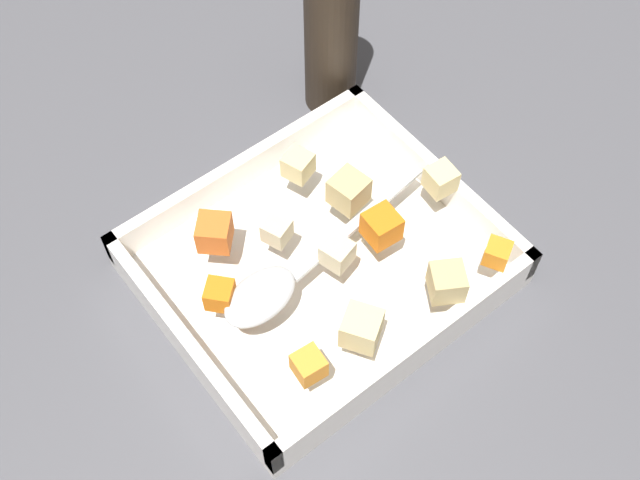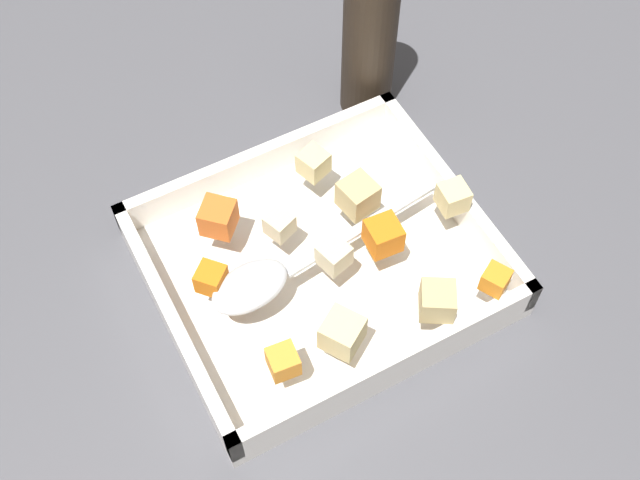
% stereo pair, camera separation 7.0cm
% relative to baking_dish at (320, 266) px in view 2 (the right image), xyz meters
% --- Properties ---
extents(ground_plane, '(4.00, 4.00, 0.00)m').
position_rel_baking_dish_xyz_m(ground_plane, '(0.02, 0.01, -0.02)').
color(ground_plane, '#4C4C51').
extents(baking_dish, '(0.32, 0.27, 0.05)m').
position_rel_baking_dish_xyz_m(baking_dish, '(0.00, 0.00, 0.00)').
color(baking_dish, white).
rests_on(baking_dish, ground_plane).
extents(carrot_chunk_heap_side, '(0.04, 0.04, 0.03)m').
position_rel_baking_dish_xyz_m(carrot_chunk_heap_side, '(0.07, -0.06, 0.05)').
color(carrot_chunk_heap_side, orange).
rests_on(carrot_chunk_heap_side, baking_dish).
extents(carrot_chunk_mid_right, '(0.03, 0.03, 0.02)m').
position_rel_baking_dish_xyz_m(carrot_chunk_mid_right, '(-0.12, 0.11, 0.05)').
color(carrot_chunk_mid_right, orange).
rests_on(carrot_chunk_mid_right, baking_dish).
extents(carrot_chunk_front_center, '(0.03, 0.03, 0.02)m').
position_rel_baking_dish_xyz_m(carrot_chunk_front_center, '(0.09, 0.09, 0.05)').
color(carrot_chunk_front_center, orange).
rests_on(carrot_chunk_front_center, baking_dish).
extents(carrot_chunk_corner_ne, '(0.03, 0.03, 0.02)m').
position_rel_baking_dish_xyz_m(carrot_chunk_corner_ne, '(0.11, -0.01, 0.05)').
color(carrot_chunk_corner_ne, orange).
rests_on(carrot_chunk_corner_ne, baking_dish).
extents(carrot_chunk_mid_left, '(0.03, 0.03, 0.03)m').
position_rel_baking_dish_xyz_m(carrot_chunk_mid_left, '(-0.05, 0.03, 0.05)').
color(carrot_chunk_mid_left, orange).
rests_on(carrot_chunk_mid_left, baking_dish).
extents(potato_chunk_heap_top, '(0.04, 0.04, 0.03)m').
position_rel_baking_dish_xyz_m(potato_chunk_heap_top, '(0.03, 0.10, 0.05)').
color(potato_chunk_heap_top, '#E0CC89').
rests_on(potato_chunk_heap_top, baking_dish).
extents(potato_chunk_back_center, '(0.03, 0.03, 0.02)m').
position_rel_baking_dish_xyz_m(potato_chunk_back_center, '(0.03, -0.03, 0.05)').
color(potato_chunk_back_center, beige).
rests_on(potato_chunk_back_center, baking_dish).
extents(potato_chunk_corner_se, '(0.03, 0.03, 0.03)m').
position_rel_baking_dish_xyz_m(potato_chunk_corner_se, '(-0.13, 0.02, 0.05)').
color(potato_chunk_corner_se, '#E0CC89').
rests_on(potato_chunk_corner_se, baking_dish).
extents(potato_chunk_near_spoon, '(0.04, 0.04, 0.03)m').
position_rel_baking_dish_xyz_m(potato_chunk_near_spoon, '(-0.06, 0.11, 0.05)').
color(potato_chunk_near_spoon, tan).
rests_on(potato_chunk_near_spoon, baking_dish).
extents(potato_chunk_corner_nw, '(0.03, 0.03, 0.03)m').
position_rel_baking_dish_xyz_m(potato_chunk_corner_nw, '(-0.00, 0.02, 0.05)').
color(potato_chunk_corner_nw, beige).
rests_on(potato_chunk_corner_nw, baking_dish).
extents(potato_chunk_near_right, '(0.03, 0.03, 0.03)m').
position_rel_baking_dish_xyz_m(potato_chunk_near_right, '(-0.04, -0.08, 0.05)').
color(potato_chunk_near_right, '#E0CC89').
rests_on(potato_chunk_near_right, baking_dish).
extents(potato_chunk_far_left, '(0.04, 0.04, 0.03)m').
position_rel_baking_dish_xyz_m(potato_chunk_far_left, '(-0.05, -0.02, 0.05)').
color(potato_chunk_far_left, tan).
rests_on(potato_chunk_far_left, baking_dish).
extents(serving_spoon, '(0.25, 0.06, 0.02)m').
position_rel_baking_dish_xyz_m(serving_spoon, '(0.07, 0.02, 0.05)').
color(serving_spoon, silver).
rests_on(serving_spoon, baking_dish).
extents(pepper_mill, '(0.06, 0.06, 0.24)m').
position_rel_baking_dish_xyz_m(pepper_mill, '(-0.15, -0.18, 0.10)').
color(pepper_mill, '#2D2319').
rests_on(pepper_mill, ground_plane).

